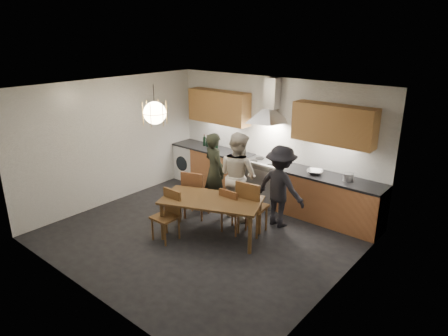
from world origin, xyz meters
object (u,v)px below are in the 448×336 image
Objects in this scene: chair_back_left at (194,192)px; person_mid at (238,175)px; person_left at (214,171)px; mixing_bowl at (315,172)px; dining_table at (211,204)px; stock_pot at (348,177)px; wine_bottles at (210,142)px; person_right at (280,187)px; chair_front at (169,211)px.

chair_back_left is 0.89m from person_mid.
person_left is 1.99m from mixing_bowl.
stock_pot reaches higher than dining_table.
wine_bottles is at bearing -78.03° from chair_back_left.
person_left is (-0.07, 0.67, 0.23)m from chair_back_left.
chair_back_left reaches higher than dining_table.
stock_pot is (2.43, 0.90, 0.18)m from person_left.
person_left reaches higher than dining_table.
person_right is at bearing 37.82° from dining_table.
mixing_bowl is at bearing -109.56° from person_right.
wine_bottles is at bearing 116.42° from chair_front.
mixing_bowl is 0.68× the size of wine_bottles.
person_left is at bearing 4.85° from person_mid.
dining_table is 0.76m from chair_front.
person_right is at bearing -170.41° from chair_back_left.
chair_front is at bearing -63.84° from wine_bottles.
mixing_bowl is 2.74m from wine_bottles.
chair_back_left is at bearing 34.97° from person_right.
wine_bottles reaches higher than chair_back_left.
mixing_bowl is at bearing -137.82° from person_left.
person_mid is 1.10× the size of person_right.
chair_front is 2.79m from wine_bottles.
mixing_bowl is 1.60× the size of stock_pot.
person_mid reaches higher than mixing_bowl.
dining_table is 1.24× the size of person_right.
chair_front is at bearing -131.73° from stock_pot.
person_mid reaches higher than person_right.
chair_back_left reaches higher than chair_front.
stock_pot is (2.16, 2.42, 0.46)m from chair_front.
person_right is (1.21, 1.67, 0.26)m from chair_front.
person_right reaches higher than chair_front.
mixing_bowl is at bearing -1.92° from wine_bottles.
wine_bottles is at bearing 109.61° from dining_table.
person_right is 0.78m from mixing_bowl.
person_left is 0.93× the size of person_mid.
chair_front is at bearing 82.95° from chair_back_left.
chair_front is at bearing -122.89° from mixing_bowl.
mixing_bowl is at bearing 57.37° from chair_front.
dining_table is 10.03× the size of stock_pot.
wine_bottles is (-1.75, 1.95, 0.40)m from dining_table.
person_mid is (0.64, -0.05, 0.06)m from person_left.
person_mid is 1.87m from wine_bottles.
person_left reaches higher than wine_bottles.
person_mid reaches higher than chair_front.
chair_front is at bearing 84.97° from person_mid.
person_right is at bearing -18.06° from wine_bottles.
chair_back_left is 2.16× the size of wine_bottles.
dining_table is 1.01m from person_mid.
mixing_bowl is 0.64m from stock_pot.
person_left reaches higher than chair_front.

